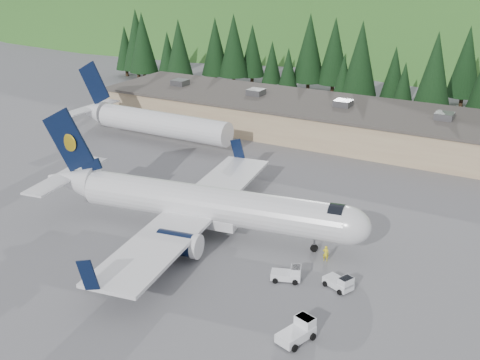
% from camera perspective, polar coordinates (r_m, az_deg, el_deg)
% --- Properties ---
extents(ground, '(600.00, 600.00, 0.00)m').
position_cam_1_polar(ground, '(62.73, -2.70, -5.15)').
color(ground, slate).
extents(airliner, '(36.17, 34.09, 12.01)m').
position_cam_1_polar(airliner, '(61.76, -3.65, -2.34)').
color(airliner, white).
rests_on(airliner, ground).
extents(second_airliner, '(27.50, 11.00, 10.05)m').
position_cam_1_polar(second_airliner, '(91.92, -8.73, 5.57)').
color(second_airliner, white).
rests_on(second_airliner, ground).
extents(baggage_tug_a, '(2.94, 2.29, 1.41)m').
position_cam_1_polar(baggage_tug_a, '(54.44, 4.64, -8.88)').
color(baggage_tug_a, white).
rests_on(baggage_tug_a, ground).
extents(baggage_tug_b, '(2.93, 2.35, 1.40)m').
position_cam_1_polar(baggage_tug_b, '(53.71, 9.49, -9.59)').
color(baggage_tug_b, white).
rests_on(baggage_tug_b, ground).
extents(baggage_tug_c, '(2.58, 3.39, 1.64)m').
position_cam_1_polar(baggage_tug_c, '(47.16, 5.56, -14.06)').
color(baggage_tug_c, white).
rests_on(baggage_tug_c, ground).
extents(terminal_building, '(71.00, 17.00, 6.10)m').
position_cam_1_polar(terminal_building, '(95.76, 6.82, 5.87)').
color(terminal_building, tan).
rests_on(terminal_building, ground).
extents(ramp_worker, '(0.65, 0.49, 1.59)m').
position_cam_1_polar(ramp_worker, '(57.85, 8.13, -6.91)').
color(ramp_worker, yellow).
rests_on(ramp_worker, ground).
extents(tree_line, '(113.02, 19.36, 14.35)m').
position_cam_1_polar(tree_line, '(116.34, 9.18, 11.14)').
color(tree_line, black).
rests_on(tree_line, ground).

